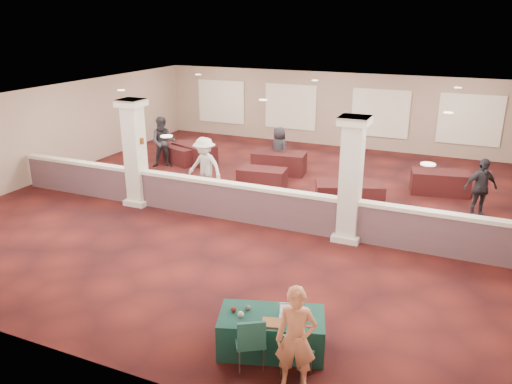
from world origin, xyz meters
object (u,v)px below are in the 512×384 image
at_px(woman, 296,339).
at_px(far_table_front_right, 349,195).
at_px(far_table_back_left, 195,153).
at_px(far_table_back_center, 279,163).
at_px(conf_chair_main, 294,353).
at_px(attendee_a, 163,142).
at_px(far_table_back_right, 440,182).
at_px(attendee_b, 205,167).
at_px(far_table_front_center, 262,178).
at_px(far_table_front_left, 179,154).
at_px(near_table, 271,333).
at_px(conf_chair_side, 251,339).
at_px(attendee_d, 279,149).
at_px(attendee_c, 480,188).

height_order(woman, far_table_front_right, woman).
bearing_deg(far_table_back_left, far_table_back_center, 0.00).
relative_size(conf_chair_main, attendee_a, 0.45).
height_order(far_table_back_right, attendee_b, attendee_b).
relative_size(far_table_front_center, attendee_b, 0.84).
xyz_separation_m(woman, far_table_front_right, (-1.07, 7.90, -0.47)).
height_order(far_table_front_left, attendee_b, attendee_b).
xyz_separation_m(woman, far_table_back_left, (-7.82, 10.40, -0.50)).
relative_size(near_table, far_table_back_right, 0.99).
bearing_deg(far_table_front_center, far_table_back_left, 154.34).
distance_m(near_table, far_table_front_left, 12.14).
relative_size(conf_chair_side, attendee_b, 0.50).
distance_m(far_table_front_center, attendee_b, 2.09).
height_order(conf_chair_side, far_table_back_left, conf_chair_side).
relative_size(near_table, conf_chair_main, 2.05).
xyz_separation_m(conf_chair_main, attendee_d, (-4.33, 10.58, 0.31)).
distance_m(far_table_back_center, far_table_back_right, 5.58).
relative_size(far_table_front_center, far_table_back_left, 0.90).
relative_size(woman, attendee_b, 0.91).
relative_size(far_table_front_right, attendee_c, 1.13).
height_order(conf_chair_main, attendee_d, attendee_d).
bearing_deg(far_table_back_right, attendee_a, -174.14).
height_order(far_table_front_left, attendee_a, attendee_a).
height_order(far_table_front_center, far_table_front_right, far_table_front_right).
height_order(far_table_back_right, attendee_d, attendee_d).
distance_m(far_table_front_left, attendee_a, 0.97).
height_order(conf_chair_side, woman, woman).
xyz_separation_m(conf_chair_main, conf_chair_side, (-0.74, 0.00, 0.05)).
distance_m(far_table_back_right, attendee_d, 5.74).
distance_m(conf_chair_main, far_table_front_center, 9.50).
xyz_separation_m(far_table_back_left, attendee_d, (3.42, 0.30, 0.46)).
bearing_deg(attendee_c, near_table, -144.48).
bearing_deg(far_table_front_center, far_table_back_right, 17.40).
bearing_deg(woman, conf_chair_side, 156.90).
height_order(conf_chair_main, woman, woman).
bearing_deg(attendee_d, attendee_c, -169.47).
bearing_deg(far_table_back_center, attendee_a, -166.73).
bearing_deg(conf_chair_main, conf_chair_side, -171.89).
xyz_separation_m(conf_chair_main, far_table_front_left, (-8.29, 9.97, -0.18)).
bearing_deg(attendee_b, far_table_front_center, 55.56).
relative_size(far_table_back_left, attendee_c, 1.02).
distance_m(conf_chair_main, far_table_front_left, 12.97).
height_order(near_table, far_table_front_left, near_table).
xyz_separation_m(woman, far_table_front_left, (-8.36, 10.09, -0.53)).
height_order(near_table, conf_chair_side, conf_chair_side).
relative_size(far_table_back_left, attendee_a, 0.92).
bearing_deg(far_table_back_left, near_table, -53.62).
height_order(far_table_front_left, attendee_d, attendee_d).
xyz_separation_m(near_table, far_table_front_right, (-0.40, 7.20, 0.06)).
bearing_deg(far_table_front_left, far_table_front_right, -16.76).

